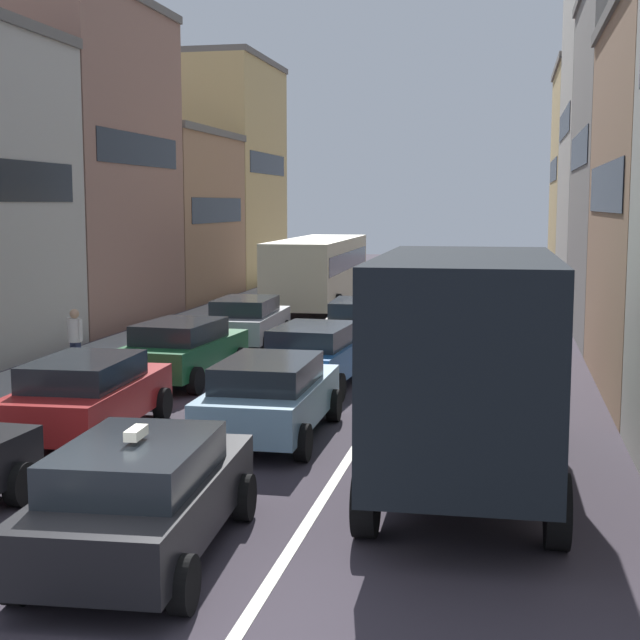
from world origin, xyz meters
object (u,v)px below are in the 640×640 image
(removalist_box_truck, at_px, (467,360))
(pedestrian_mid_sidewalk, at_px, (75,337))
(coupe_centre_lane_fourth, at_px, (361,323))
(sedan_left_lane_fourth, at_px, (247,320))
(bus_mid_queue_primary, at_px, (319,267))
(sedan_centre_lane_second, at_px, (270,395))
(taxi_centre_lane_front, at_px, (142,495))
(sedan_left_lane_third, at_px, (183,349))
(wagon_left_lane_second, at_px, (88,394))
(sedan_right_lane_behind_truck, at_px, (466,358))
(hatchback_centre_lane_third, at_px, (315,354))

(removalist_box_truck, xyz_separation_m, pedestrian_mid_sidewalk, (-10.12, 7.59, -1.03))
(removalist_box_truck, distance_m, coupe_centre_lane_fourth, 13.53)
(sedan_left_lane_fourth, distance_m, bus_mid_queue_primary, 9.92)
(sedan_centre_lane_second, height_order, bus_mid_queue_primary, bus_mid_queue_primary)
(taxi_centre_lane_front, relative_size, coupe_centre_lane_fourth, 1.01)
(taxi_centre_lane_front, xyz_separation_m, pedestrian_mid_sidewalk, (-6.43, 11.23, 0.15))
(sedan_left_lane_third, relative_size, sedan_left_lane_fourth, 1.01)
(wagon_left_lane_second, distance_m, sedan_left_lane_third, 5.44)
(wagon_left_lane_second, distance_m, bus_mid_queue_primary, 20.96)
(sedan_right_lane_behind_truck, relative_size, pedestrian_mid_sidewalk, 2.65)
(hatchback_centre_lane_third, height_order, pedestrian_mid_sidewalk, pedestrian_mid_sidewalk)
(removalist_box_truck, distance_m, sedan_left_lane_third, 10.20)
(taxi_centre_lane_front, relative_size, sedan_left_lane_third, 1.00)
(sedan_left_lane_fourth, bearing_deg, sedan_centre_lane_second, -163.61)
(bus_mid_queue_primary, bearing_deg, sedan_left_lane_fourth, 177.50)
(hatchback_centre_lane_third, bearing_deg, wagon_left_lane_second, 153.03)
(wagon_left_lane_second, height_order, coupe_centre_lane_fourth, same)
(removalist_box_truck, relative_size, hatchback_centre_lane_third, 1.76)
(sedan_left_lane_fourth, bearing_deg, coupe_centre_lane_fourth, -89.50)
(bus_mid_queue_primary, distance_m, pedestrian_mid_sidewalk, 15.46)
(taxi_centre_lane_front, bearing_deg, sedan_centre_lane_second, -4.00)
(sedan_centre_lane_second, height_order, coupe_centre_lane_fourth, same)
(sedan_centre_lane_second, relative_size, sedan_left_lane_fourth, 0.99)
(sedan_left_lane_fourth, relative_size, sedan_right_lane_behind_truck, 0.99)
(removalist_box_truck, xyz_separation_m, taxi_centre_lane_front, (-3.69, -3.64, -1.18))
(sedan_right_lane_behind_truck, xyz_separation_m, bus_mid_queue_primary, (-6.63, 15.45, 0.96))
(taxi_centre_lane_front, relative_size, pedestrian_mid_sidewalk, 2.65)
(sedan_left_lane_third, relative_size, coupe_centre_lane_fourth, 1.01)
(coupe_centre_lane_fourth, distance_m, pedestrian_mid_sidewalk, 8.40)
(sedan_left_lane_third, height_order, bus_mid_queue_primary, bus_mid_queue_primary)
(removalist_box_truck, bearing_deg, bus_mid_queue_primary, 15.93)
(sedan_centre_lane_second, relative_size, hatchback_centre_lane_third, 0.98)
(coupe_centre_lane_fourth, bearing_deg, sedan_left_lane_third, 146.44)
(wagon_left_lane_second, relative_size, sedan_left_lane_fourth, 1.00)
(taxi_centre_lane_front, distance_m, bus_mid_queue_primary, 26.55)
(removalist_box_truck, relative_size, coupe_centre_lane_fourth, 1.77)
(sedan_left_lane_third, bearing_deg, bus_mid_queue_primary, 2.99)
(wagon_left_lane_second, xyz_separation_m, sedan_right_lane_behind_truck, (6.68, 5.48, 0.00))
(bus_mid_queue_primary, bearing_deg, wagon_left_lane_second, 178.46)
(removalist_box_truck, relative_size, taxi_centre_lane_front, 1.76)
(coupe_centre_lane_fourth, height_order, bus_mid_queue_primary, bus_mid_queue_primary)
(hatchback_centre_lane_third, relative_size, sedan_left_lane_third, 1.00)
(removalist_box_truck, relative_size, sedan_left_lane_third, 1.76)
(sedan_left_lane_third, height_order, sedan_right_lane_behind_truck, same)
(sedan_right_lane_behind_truck, bearing_deg, taxi_centre_lane_front, 166.24)
(sedan_left_lane_third, relative_size, pedestrian_mid_sidewalk, 2.65)
(sedan_left_lane_fourth, height_order, sedan_right_lane_behind_truck, same)
(removalist_box_truck, relative_size, wagon_left_lane_second, 1.77)
(pedestrian_mid_sidewalk, bearing_deg, coupe_centre_lane_fourth, 154.30)
(taxi_centre_lane_front, height_order, sedan_right_lane_behind_truck, taxi_centre_lane_front)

